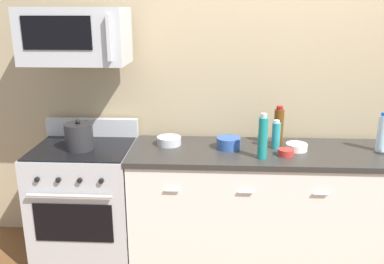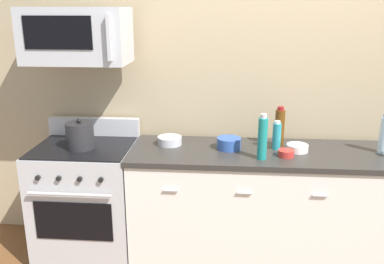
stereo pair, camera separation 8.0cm
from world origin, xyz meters
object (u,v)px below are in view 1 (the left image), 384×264
bottle_sparkling_teal (263,137)px  bottle_wine_amber (279,127)px  microwave (75,36)px  stockpot (79,136)px  bottle_water_clear (382,133)px  bowl_red_small (286,152)px  bowl_blue_mixing (229,143)px  bowl_white_ceramic (297,147)px  bottle_dish_soap (276,135)px  range_oven (87,200)px  bowl_steel_prep (169,140)px

bottle_sparkling_teal → bottle_wine_amber: bearing=63.3°
microwave → stockpot: 0.73m
bottle_wine_amber → bottle_water_clear: bearing=-8.0°
microwave → bowl_red_small: 1.73m
microwave → stockpot: bearing=-90.1°
bowl_blue_mixing → bowl_red_small: (0.41, -0.14, -0.02)m
bowl_white_ceramic → bowl_blue_mixing: bearing=178.2°
bowl_red_small → bottle_dish_soap: bearing=107.6°
range_oven → microwave: (0.00, 0.04, 1.28)m
bowl_blue_mixing → bowl_red_small: 0.43m
bowl_white_ceramic → microwave: bearing=178.9°
bottle_dish_soap → bowl_white_ceramic: size_ratio=1.38×
microwave → bowl_blue_mixing: (1.12, -0.01, -0.79)m
bottle_dish_soap → stockpot: bearing=-175.8°
bowl_red_small → stockpot: bearing=177.9°
bottle_dish_soap → bowl_red_small: bearing=-72.4°
bottle_sparkling_teal → bowl_white_ceramic: (0.28, 0.18, -0.13)m
bowl_white_ceramic → stockpot: size_ratio=0.69×
bottle_wine_amber → bowl_red_small: bearing=-84.6°
bottle_water_clear → bottle_wine_amber: bearing=172.0°
range_oven → bottle_water_clear: size_ratio=3.63×
bottle_sparkling_teal → bowl_steel_prep: size_ratio=1.74×
bottle_dish_soap → bowl_red_small: size_ratio=1.91×
bottle_wine_amber → bowl_blue_mixing: 0.41m
microwave → range_oven: bearing=-90.3°
microwave → bottle_sparkling_teal: bearing=-9.1°
bottle_dish_soap → bottle_sparkling_teal: size_ratio=0.67×
range_oven → bowl_white_ceramic: size_ratio=6.72×
bottle_sparkling_teal → bowl_white_ceramic: bearing=33.7°
bottle_wine_amber → bowl_red_small: size_ratio=2.69×
bottle_wine_amber → microwave: bearing=-176.5°
bottle_wine_amber → stockpot: bearing=-172.8°
bottle_wine_amber → bowl_steel_prep: (-0.84, -0.04, -0.11)m
bottle_sparkling_teal → bowl_blue_mixing: (-0.23, 0.20, -0.11)m
range_oven → bottle_sparkling_teal: 1.49m
bottle_dish_soap → stockpot: (-1.47, -0.11, -0.00)m
bowl_blue_mixing → stockpot: size_ratio=0.78×
stockpot → bottle_dish_soap: bearing=4.2°
bowl_steel_prep → microwave: bearing=-175.7°
bowl_red_small → bottle_water_clear: bearing=11.0°
bottle_sparkling_teal → bottle_wine_amber: 0.34m
range_oven → bottle_sparkling_teal: (1.35, -0.17, 0.61)m
microwave → bowl_red_small: (1.53, -0.15, -0.80)m
range_oven → bowl_blue_mixing: 1.22m
bottle_dish_soap → stockpot: stockpot is taller
bottle_dish_soap → bowl_white_ceramic: bottle_dish_soap is taller
microwave → bowl_blue_mixing: microwave is taller
bowl_steel_prep → bowl_blue_mixing: (0.46, -0.06, 0.01)m
bottle_wine_amber → bowl_blue_mixing: bottle_wine_amber is taller
microwave → bottle_dish_soap: (1.47, 0.01, -0.73)m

